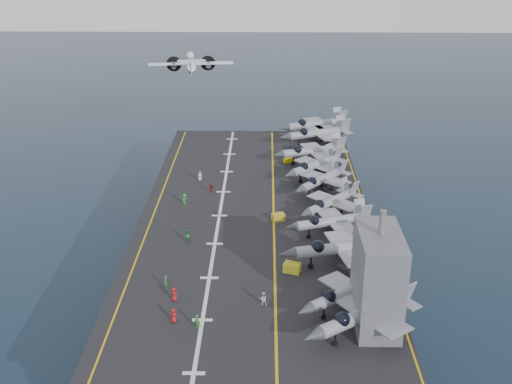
{
  "coord_description": "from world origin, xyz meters",
  "views": [
    {
      "loc": [
        1.71,
        -95.94,
        55.84
      ],
      "look_at": [
        0.0,
        4.0,
        13.0
      ],
      "focal_mm": 45.0,
      "sensor_mm": 36.0,
      "label": 1
    }
  ],
  "objects_px": {
    "transport_plane": "(191,68)",
    "tow_cart_a": "(292,268)",
    "island_superstructure": "(378,268)",
    "fighter_jet_0": "(365,313)"
  },
  "relations": [
    {
      "from": "tow_cart_a",
      "to": "transport_plane",
      "type": "xyz_separation_m",
      "value": [
        -21.23,
        69.61,
        12.63
      ]
    },
    {
      "from": "fighter_jet_0",
      "to": "tow_cart_a",
      "type": "distance_m",
      "value": 16.33
    },
    {
      "from": "fighter_jet_0",
      "to": "transport_plane",
      "type": "bearing_deg",
      "value": 109.24
    },
    {
      "from": "island_superstructure",
      "to": "transport_plane",
      "type": "xyz_separation_m",
      "value": [
        -30.84,
        81.47,
        5.81
      ]
    },
    {
      "from": "tow_cart_a",
      "to": "transport_plane",
      "type": "distance_m",
      "value": 73.86
    },
    {
      "from": "transport_plane",
      "to": "tow_cart_a",
      "type": "bearing_deg",
      "value": -73.04
    },
    {
      "from": "fighter_jet_0",
      "to": "tow_cart_a",
      "type": "relative_size",
      "value": 7.28
    },
    {
      "from": "tow_cart_a",
      "to": "transport_plane",
      "type": "height_order",
      "value": "transport_plane"
    },
    {
      "from": "island_superstructure",
      "to": "transport_plane",
      "type": "distance_m",
      "value": 87.31
    },
    {
      "from": "island_superstructure",
      "to": "fighter_jet_0",
      "type": "relative_size",
      "value": 0.79
    }
  ]
}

